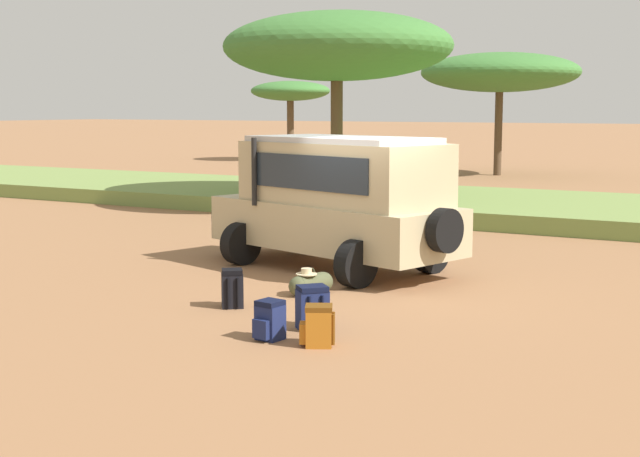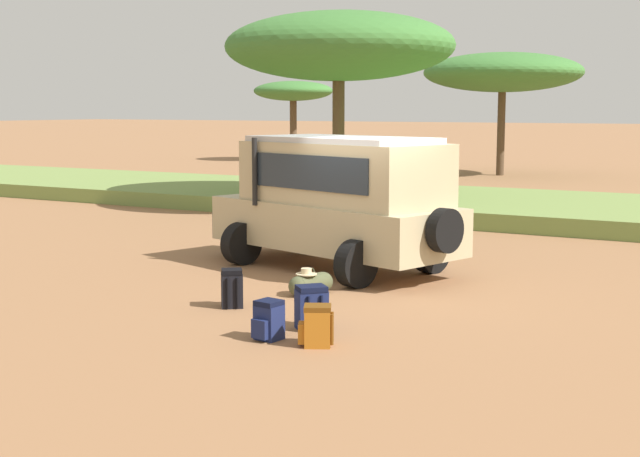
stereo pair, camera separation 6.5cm
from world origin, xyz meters
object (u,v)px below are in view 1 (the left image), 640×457
Objects in this scene: safari_vehicle at (338,200)px; duffel_bag_low_black_case at (311,284)px; backpack_beside_front_wheel at (232,289)px; backpack_near_rear_wheel at (318,326)px; backpack_cluster_center at (270,321)px; acacia_tree_left_mid at (500,73)px; acacia_tree_centre_back at (337,47)px; backpack_outermost at (312,308)px; acacia_tree_far_left at (290,92)px.

safari_vehicle reaches higher than duffel_bag_low_black_case.
backpack_beside_front_wheel is 2.54m from backpack_near_rear_wheel.
backpack_cluster_center is 0.61× the size of duffel_bag_low_black_case.
backpack_beside_front_wheel is (0.14, -3.55, -1.01)m from safari_vehicle.
backpack_beside_front_wheel is 1.11× the size of backpack_near_rear_wheel.
acacia_tree_left_mid is 1.03× the size of acacia_tree_centre_back.
backpack_outermost is (1.69, -0.54, 0.01)m from backpack_beside_front_wheel.
duffel_bag_low_black_case is 0.12× the size of acacia_tree_left_mid.
acacia_tree_left_mid reaches higher than duffel_bag_low_black_case.
backpack_outermost is 38.78m from acacia_tree_far_left.
backpack_beside_front_wheel reaches higher than backpack_cluster_center.
backpack_near_rear_wheel is (2.20, -1.27, -0.03)m from backpack_beside_front_wheel.
safari_vehicle is 10.51× the size of backpack_near_rear_wheel.
backpack_near_rear_wheel is at bearing -55.17° from backpack_outermost.
backpack_cluster_center reaches higher than duffel_bag_low_black_case.
acacia_tree_far_left is (-20.93, 33.50, 3.59)m from backpack_near_rear_wheel.
safari_vehicle reaches higher than backpack_cluster_center.
acacia_tree_left_mid is (-7.23, 28.63, 4.22)m from backpack_near_rear_wheel.
backpack_beside_front_wheel is 13.72m from acacia_tree_centre_back.
acacia_tree_left_mid is at bearing 104.18° from backpack_near_rear_wheel.
acacia_tree_left_mid reaches higher than backpack_outermost.
safari_vehicle reaches higher than backpack_beside_front_wheel.
backpack_cluster_center is 0.07× the size of acacia_tree_left_mid.
safari_vehicle is at bearing 115.89° from backpack_near_rear_wheel.
acacia_tree_left_mid is (-6.54, 28.66, 4.22)m from backpack_cluster_center.
backpack_beside_front_wheel is 1.77m from backpack_outermost.
safari_vehicle is at bearing 108.70° from backpack_cluster_center.
acacia_tree_centre_back is (-7.00, 13.34, 4.42)m from backpack_near_rear_wheel.
acacia_tree_centre_back is (-4.80, 12.07, 4.40)m from backpack_beside_front_wheel.
backpack_outermost is 0.13× the size of acacia_tree_far_left.
backpack_outermost is (0.19, 0.76, 0.04)m from backpack_cluster_center.
safari_vehicle is 10.65× the size of backpack_cluster_center.
duffel_bag_low_black_case is 36.56m from acacia_tree_far_left.
acacia_tree_centre_back is (13.93, -20.16, 0.84)m from acacia_tree_far_left.
backpack_beside_front_wheel is at bearing 139.07° from backpack_cluster_center.
duffel_bag_low_black_case is 0.13× the size of acacia_tree_centre_back.
acacia_tree_left_mid is 15.30m from acacia_tree_centre_back.
acacia_tree_left_mid is at bearing 100.43° from backpack_beside_front_wheel.
acacia_tree_centre_back is at bearing 117.25° from backpack_outermost.
backpack_near_rear_wheel is at bearing -58.00° from acacia_tree_far_left.
acacia_tree_centre_back reaches higher than duffel_bag_low_black_case.
acacia_tree_left_mid is (-5.58, 25.97, 4.30)m from duffel_bag_low_black_case.
backpack_cluster_center is 39.33m from acacia_tree_far_left.
backpack_near_rear_wheel is 15.70m from acacia_tree_centre_back.
backpack_beside_front_wheel is 1.50m from duffel_bag_low_black_case.
acacia_tree_centre_back is (-6.30, 13.37, 4.43)m from backpack_cluster_center.
acacia_tree_far_left is at bearing 124.65° from acacia_tree_centre_back.
acacia_tree_far_left reaches higher than backpack_beside_front_wheel.
acacia_tree_far_left is at bearing 122.02° from duffel_bag_low_black_case.
acacia_tree_centre_back reaches higher than backpack_outermost.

